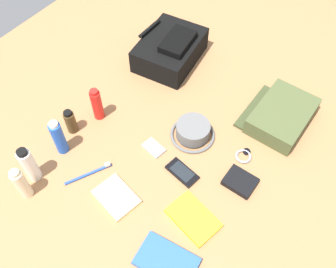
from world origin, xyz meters
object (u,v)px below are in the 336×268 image
Objects in this scene: toothpaste_tube at (29,165)px; paperback_novel at (167,261)px; toothbrush at (91,173)px; notepad at (117,198)px; deodorant_spray at (59,138)px; travel_guidebook at (193,218)px; lotion_bottle at (21,184)px; cell_phone at (182,172)px; wallet at (240,182)px; sunscreen_spray at (97,104)px; toiletry_pouch at (281,115)px; bucket_hat at (193,131)px; backpack at (170,49)px; wristwatch at (244,156)px; media_player at (154,148)px; cologne_bottle at (71,122)px.

toothpaste_tube reaches higher than paperback_novel.
toothbrush is 1.11× the size of notepad.
travel_guidebook is at bearing -83.95° from deodorant_spray.
lotion_bottle reaches higher than notepad.
wallet is (0.09, -0.19, 0.01)m from cell_phone.
lotion_bottle is at bearing -175.87° from sunscreen_spray.
paperback_novel is 1.55× the size of cell_phone.
toiletry_pouch reaches higher than travel_guidebook.
toothpaste_tube reaches higher than travel_guidebook.
toothbrush is at bearing 126.45° from cell_phone.
deodorant_spray is at bearing 84.60° from toothbrush.
lotion_bottle is 0.56m from cell_phone.
bucket_hat is 1.35× the size of cell_phone.
backpack is 2.05× the size of toothpaste_tube.
deodorant_spray is (0.14, 0.00, 0.00)m from toothpaste_tube.
toothbrush is (-0.63, 0.45, -0.03)m from toiletry_pouch.
cell_phone is at bearing 143.47° from wristwatch.
toothpaste_tube is at bearing -179.81° from deodorant_spray.
toothpaste_tube is 0.82× the size of paperback_novel.
deodorant_spray is 0.18m from toothbrush.
media_player is (0.32, 0.30, -0.00)m from paperback_novel.
wristwatch is 0.65× the size of wallet.
bucket_hat is 1.06× the size of deodorant_spray.
travel_guidebook is (-0.58, -0.52, -0.05)m from backpack.
lotion_bottle is 0.31m from cologne_bottle.
notepad is (-0.09, 0.26, -0.00)m from travel_guidebook.
travel_guidebook is (-0.29, -0.20, -0.02)m from bucket_hat.
toothpaste_tube reaches higher than notepad.
wallet is at bearing -157.72° from wristwatch.
notepad is (-0.38, 0.06, -0.02)m from bucket_hat.
toothpaste_tube reaches higher than backpack.
wallet is at bearing -83.70° from sunscreen_spray.
toiletry_pouch reaches higher than toothbrush.
deodorant_spray reaches higher than paperback_novel.
lotion_bottle is at bearing 100.14° from paperback_novel.
bucket_hat is 0.51m from deodorant_spray.
toothbrush is (-0.22, -0.16, -0.07)m from sunscreen_spray.
lotion_bottle is 1.66× the size of media_player.
toothbrush is 1.51× the size of wallet.
sunscreen_spray is 0.80× the size of travel_guidebook.
deodorant_spray is 1.08× the size of sunscreen_spray.
cologne_bottle is (0.30, 0.07, -0.02)m from lotion_bottle.
travel_guidebook reaches higher than media_player.
travel_guidebook is at bearing 4.36° from paperback_novel.
cologne_bottle is at bearing 21.91° from deodorant_spray.
toiletry_pouch reaches higher than media_player.
media_player is at bearing -30.72° from lotion_bottle.
travel_guidebook is 0.28m from notepad.
deodorant_spray is at bearing 123.59° from wristwatch.
toothpaste_tube is 0.75m from wallet.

